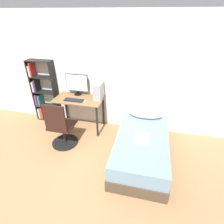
# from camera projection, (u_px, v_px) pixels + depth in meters

# --- Properties ---
(ground_plane) EXTENTS (14.00, 14.00, 0.00)m
(ground_plane) POSITION_uv_depth(u_px,v_px,m) (74.00, 162.00, 3.26)
(ground_plane) COLOR #9E754C
(wall_back) EXTENTS (8.00, 0.05, 2.50)m
(wall_back) POSITION_uv_depth(u_px,v_px,m) (94.00, 74.00, 3.85)
(wall_back) COLOR silver
(wall_back) RESTS_ON ground_plane
(desk) EXTENTS (1.07, 0.60, 0.76)m
(desk) POSITION_uv_depth(u_px,v_px,m) (79.00, 103.00, 3.93)
(desk) COLOR brown
(desk) RESTS_ON ground_plane
(bookshelf) EXTENTS (0.59, 0.24, 1.51)m
(bookshelf) POSITION_uv_depth(u_px,v_px,m) (42.00, 93.00, 4.26)
(bookshelf) COLOR black
(bookshelf) RESTS_ON ground_plane
(office_chair) EXTENTS (0.54, 0.54, 1.01)m
(office_chair) POSITION_uv_depth(u_px,v_px,m) (61.00, 130.00, 3.48)
(office_chair) COLOR black
(office_chair) RESTS_ON ground_plane
(bed) EXTENTS (0.94, 1.88, 0.49)m
(bed) POSITION_uv_depth(u_px,v_px,m) (142.00, 145.00, 3.29)
(bed) COLOR #4C3D2D
(bed) RESTS_ON ground_plane
(pillow) EXTENTS (0.71, 0.36, 0.11)m
(pillow) POSITION_uv_depth(u_px,v_px,m) (145.00, 114.00, 3.72)
(pillow) COLOR #B2B7C6
(pillow) RESTS_ON bed
(magazine) EXTENTS (0.24, 0.32, 0.01)m
(magazine) POSITION_uv_depth(u_px,v_px,m) (142.00, 138.00, 3.07)
(magazine) COLOR silver
(magazine) RESTS_ON bed
(monitor) EXTENTS (0.52, 0.17, 0.48)m
(monitor) POSITION_uv_depth(u_px,v_px,m) (77.00, 84.00, 3.93)
(monitor) COLOR black
(monitor) RESTS_ON desk
(keyboard) EXTENTS (0.42, 0.15, 0.02)m
(keyboard) POSITION_uv_depth(u_px,v_px,m) (74.00, 100.00, 3.78)
(keyboard) COLOR black
(keyboard) RESTS_ON desk
(pc_tower) EXTENTS (0.16, 0.33, 0.36)m
(pc_tower) POSITION_uv_depth(u_px,v_px,m) (99.00, 91.00, 3.79)
(pc_tower) COLOR #99999E
(pc_tower) RESTS_ON desk
(mouse) EXTENTS (0.06, 0.09, 0.02)m
(mouse) POSITION_uv_depth(u_px,v_px,m) (85.00, 101.00, 3.73)
(mouse) COLOR silver
(mouse) RESTS_ON desk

